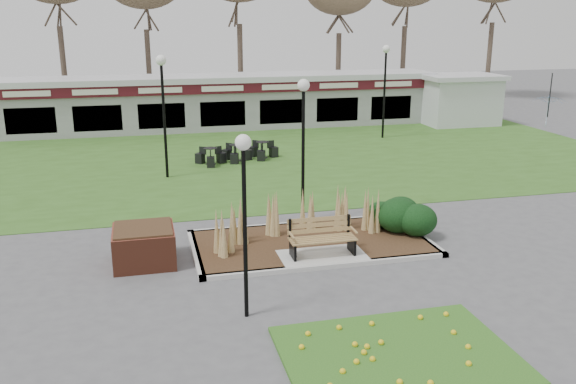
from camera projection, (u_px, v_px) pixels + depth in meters
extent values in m
plane|color=#515154|center=(324.00, 262.00, 15.40)|extent=(100.00, 100.00, 0.00)
cube|color=#325A1C|center=(244.00, 158.00, 26.60)|extent=(34.00, 16.00, 0.02)
cube|color=#295E1B|center=(398.00, 355.00, 11.09)|extent=(4.20, 3.00, 0.08)
cube|color=#342214|center=(311.00, 243.00, 16.50)|extent=(6.22, 3.22, 0.12)
cube|color=#B7B7B2|center=(329.00, 266.00, 15.00)|extent=(6.40, 0.18, 0.12)
cube|color=#B7B7B2|center=(296.00, 224.00, 18.00)|extent=(6.40, 0.18, 0.12)
cube|color=#B7B7B2|center=(196.00, 253.00, 15.79)|extent=(0.18, 3.40, 0.12)
cube|color=#B7B7B2|center=(417.00, 234.00, 17.21)|extent=(0.18, 3.40, 0.12)
cube|color=#B7B7B2|center=(322.00, 257.00, 15.52)|extent=(2.20, 1.20, 0.13)
cone|color=#A58252|center=(239.00, 222.00, 16.27)|extent=(0.36, 0.36, 1.15)
cone|color=#A58252|center=(272.00, 214.00, 16.87)|extent=(0.36, 0.36, 1.15)
cone|color=#A58252|center=(309.00, 209.00, 17.30)|extent=(0.36, 0.36, 1.15)
cone|color=#A58252|center=(341.00, 209.00, 17.32)|extent=(0.36, 0.36, 1.15)
cone|color=#A58252|center=(373.00, 211.00, 17.13)|extent=(0.36, 0.36, 1.15)
cone|color=#A58252|center=(225.00, 233.00, 15.41)|extent=(0.36, 0.36, 1.15)
ellipsoid|color=black|center=(398.00, 215.00, 17.13)|extent=(1.21, 1.10, 0.99)
ellipsoid|color=black|center=(418.00, 220.00, 16.86)|extent=(1.10, 1.00, 0.90)
ellipsoid|color=black|center=(401.00, 211.00, 17.69)|extent=(1.06, 0.96, 0.86)
ellipsoid|color=black|center=(381.00, 214.00, 17.56)|extent=(0.92, 0.84, 0.76)
cube|color=olive|center=(323.00, 239.00, 15.38)|extent=(1.70, 0.57, 0.04)
cube|color=olive|center=(319.00, 225.00, 15.59)|extent=(1.70, 0.13, 0.44)
cube|color=black|center=(293.00, 250.00, 15.27)|extent=(0.06, 0.55, 0.42)
cube|color=black|center=(352.00, 245.00, 15.62)|extent=(0.06, 0.55, 0.42)
cube|color=black|center=(290.00, 228.00, 15.42)|extent=(0.06, 0.06, 0.50)
cube|color=black|center=(348.00, 224.00, 15.77)|extent=(0.06, 0.06, 0.50)
cube|color=olive|center=(291.00, 235.00, 15.13)|extent=(0.05, 0.50, 0.04)
cube|color=olive|center=(354.00, 230.00, 15.50)|extent=(0.05, 0.50, 0.04)
cube|color=brown|center=(144.00, 246.00, 15.21)|extent=(1.50, 1.50, 0.90)
cube|color=#342214|center=(143.00, 228.00, 15.08)|extent=(1.40, 1.40, 0.06)
cube|color=gray|center=(219.00, 104.00, 33.71)|extent=(24.00, 3.00, 2.60)
cube|color=#4B1018|center=(222.00, 88.00, 31.97)|extent=(24.00, 0.18, 0.55)
cube|color=silver|center=(218.00, 78.00, 33.31)|extent=(24.60, 3.40, 0.30)
cube|color=silver|center=(223.00, 89.00, 31.87)|extent=(22.00, 0.02, 0.28)
cube|color=black|center=(223.00, 114.00, 32.44)|extent=(22.00, 0.10, 1.30)
cube|color=silver|center=(458.00, 101.00, 34.91)|extent=(4.00, 3.00, 2.60)
cube|color=silver|center=(460.00, 77.00, 34.53)|extent=(4.40, 3.40, 0.25)
cylinder|color=#47382B|center=(61.00, 72.00, 38.78)|extent=(0.36, 0.36, 5.17)
cylinder|color=#47382B|center=(157.00, 70.00, 40.14)|extent=(0.36, 0.36, 5.17)
cylinder|color=#47382B|center=(247.00, 68.00, 41.51)|extent=(0.36, 0.36, 5.17)
cylinder|color=#47382B|center=(331.00, 67.00, 42.87)|extent=(0.36, 0.36, 5.17)
cylinder|color=#47382B|center=(410.00, 65.00, 44.24)|extent=(0.36, 0.36, 5.17)
cylinder|color=#47382B|center=(484.00, 64.00, 45.60)|extent=(0.36, 0.36, 5.17)
cylinder|color=black|center=(245.00, 236.00, 12.13)|extent=(0.09, 0.09, 3.52)
sphere|color=white|center=(243.00, 142.00, 11.60)|extent=(0.32, 0.32, 0.32)
cylinder|color=black|center=(303.00, 158.00, 17.91)|extent=(0.10, 0.10, 3.93)
sphere|color=white|center=(304.00, 85.00, 17.32)|extent=(0.35, 0.35, 0.35)
cylinder|color=black|center=(164.00, 123.00, 22.89)|extent=(0.11, 0.11, 4.27)
sphere|color=white|center=(161.00, 60.00, 22.25)|extent=(0.38, 0.38, 0.38)
cylinder|color=black|center=(384.00, 96.00, 30.56)|extent=(0.11, 0.11, 4.27)
sphere|color=white|center=(386.00, 49.00, 29.92)|extent=(0.38, 0.38, 0.38)
cylinder|color=black|center=(211.00, 164.00, 25.49)|extent=(0.41, 0.41, 0.03)
cylinder|color=black|center=(211.00, 156.00, 25.40)|extent=(0.05, 0.05, 0.67)
cylinder|color=black|center=(210.00, 148.00, 25.31)|extent=(0.56, 0.56, 0.02)
cube|color=black|center=(221.00, 158.00, 25.74)|extent=(0.42, 0.42, 0.43)
cube|color=black|center=(200.00, 158.00, 25.63)|extent=(0.45, 0.45, 0.43)
cube|color=black|center=(211.00, 162.00, 24.95)|extent=(0.35, 0.35, 0.43)
cylinder|color=black|center=(236.00, 160.00, 26.12)|extent=(0.42, 0.42, 0.03)
cylinder|color=black|center=(236.00, 153.00, 26.03)|extent=(0.05, 0.05, 0.68)
cylinder|color=black|center=(236.00, 145.00, 25.93)|extent=(0.57, 0.57, 0.02)
cube|color=black|center=(247.00, 155.00, 26.29)|extent=(0.39, 0.39, 0.44)
cube|color=black|center=(227.00, 154.00, 26.34)|extent=(0.46, 0.46, 0.44)
cube|color=black|center=(234.00, 159.00, 25.56)|extent=(0.40, 0.40, 0.44)
cylinder|color=black|center=(263.00, 158.00, 26.65)|extent=(0.42, 0.42, 0.03)
cylinder|color=black|center=(263.00, 150.00, 26.56)|extent=(0.05, 0.05, 0.69)
cylinder|color=black|center=(262.00, 142.00, 26.46)|extent=(0.58, 0.58, 0.02)
cube|color=black|center=(274.00, 152.00, 26.82)|extent=(0.39, 0.39, 0.44)
cube|color=black|center=(253.00, 152.00, 26.88)|extent=(0.46, 0.46, 0.44)
cube|color=black|center=(261.00, 156.00, 26.09)|extent=(0.41, 0.41, 0.44)
cylinder|color=black|center=(547.00, 117.00, 30.81)|extent=(0.06, 0.06, 2.20)
imported|color=#3777C1|center=(548.00, 111.00, 30.74)|extent=(2.11, 2.13, 1.59)
imported|color=black|center=(70.00, 115.00, 32.96)|extent=(5.29, 3.67, 1.65)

